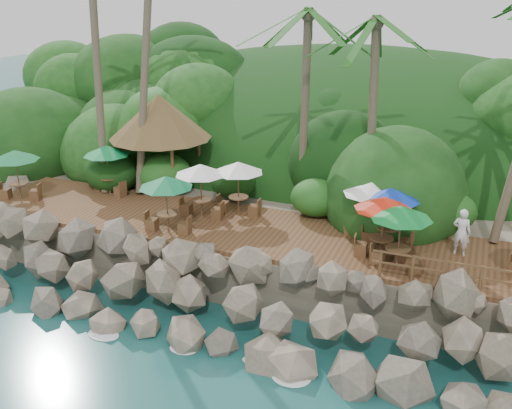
% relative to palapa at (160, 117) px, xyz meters
% --- Properties ---
extents(ground, '(140.00, 140.00, 0.00)m').
position_rel_palapa_xyz_m(ground, '(6.65, -9.84, -5.79)').
color(ground, '#19514F').
rests_on(ground, ground).
extents(land_base, '(32.00, 25.20, 2.10)m').
position_rel_palapa_xyz_m(land_base, '(6.65, 6.16, -4.74)').
color(land_base, gray).
rests_on(land_base, ground).
extents(jungle_hill, '(44.80, 28.00, 15.40)m').
position_rel_palapa_xyz_m(jungle_hill, '(6.65, 13.66, -5.79)').
color(jungle_hill, '#143811').
rests_on(jungle_hill, ground).
extents(seawall, '(29.00, 4.00, 2.30)m').
position_rel_palapa_xyz_m(seawall, '(6.65, -7.84, -4.64)').
color(seawall, gray).
rests_on(seawall, ground).
extents(terrace, '(26.00, 5.00, 0.20)m').
position_rel_palapa_xyz_m(terrace, '(6.65, -3.84, -3.59)').
color(terrace, brown).
rests_on(terrace, land_base).
extents(jungle_foliage, '(44.00, 16.00, 12.00)m').
position_rel_palapa_xyz_m(jungle_foliage, '(6.65, 5.16, -5.79)').
color(jungle_foliage, '#143811').
rests_on(jungle_foliage, ground).
extents(foam_line, '(25.20, 0.80, 0.06)m').
position_rel_palapa_xyz_m(foam_line, '(6.65, -9.54, -5.76)').
color(foam_line, white).
rests_on(foam_line, ground).
extents(palapa, '(5.13, 5.13, 4.60)m').
position_rel_palapa_xyz_m(palapa, '(0.00, 0.00, 0.00)').
color(palapa, brown).
rests_on(palapa, ground).
extents(dining_clusters, '(24.82, 5.39, 2.42)m').
position_rel_palapa_xyz_m(dining_clusters, '(7.12, -3.95, -1.48)').
color(dining_clusters, brown).
rests_on(dining_clusters, terrace).
extents(railing, '(7.20, 0.10, 1.00)m').
position_rel_palapa_xyz_m(railing, '(15.56, -6.19, -2.88)').
color(railing, brown).
rests_on(railing, terrace).
extents(waiter, '(0.75, 0.56, 1.86)m').
position_rel_palapa_xyz_m(waiter, '(14.74, -3.34, -2.56)').
color(waiter, white).
rests_on(waiter, terrace).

